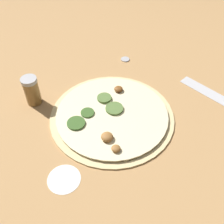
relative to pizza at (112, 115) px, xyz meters
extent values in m
plane|color=tan|center=(0.00, 0.00, -0.01)|extent=(3.00, 3.00, 0.00)
cylinder|color=beige|center=(0.00, 0.00, 0.00)|extent=(0.37, 0.37, 0.01)
cylinder|color=beige|center=(0.00, 0.00, 0.00)|extent=(0.33, 0.33, 0.00)
ellipsoid|color=brown|center=(-0.08, 0.06, 0.01)|extent=(0.03, 0.03, 0.01)
cylinder|color=#385B23|center=(-0.03, -0.06, 0.01)|extent=(0.04, 0.04, 0.00)
ellipsoid|color=#996633|center=(0.08, -0.05, 0.01)|extent=(0.03, 0.03, 0.02)
cylinder|color=#385B23|center=(-0.01, -0.11, 0.01)|extent=(0.05, 0.05, 0.01)
cylinder|color=#567538|center=(-0.01, 0.02, 0.01)|extent=(0.05, 0.05, 0.01)
cylinder|color=#567538|center=(-0.07, 0.01, 0.01)|extent=(0.04, 0.04, 0.01)
ellipsoid|color=#996633|center=(0.12, -0.05, 0.01)|extent=(0.02, 0.02, 0.01)
cube|color=silver|center=(0.05, 0.34, -0.01)|extent=(0.22, 0.11, 0.00)
cylinder|color=olive|center=(-0.16, -0.19, 0.03)|extent=(0.05, 0.05, 0.08)
cylinder|color=#B2B2B7|center=(-0.16, -0.19, 0.08)|extent=(0.05, 0.05, 0.01)
cylinder|color=#B2B2B7|center=(-0.24, 0.17, 0.00)|extent=(0.03, 0.03, 0.01)
cylinder|color=white|center=(0.14, -0.20, -0.01)|extent=(0.08, 0.08, 0.00)
camera|label=1|loc=(0.48, -0.23, 0.57)|focal=42.00mm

